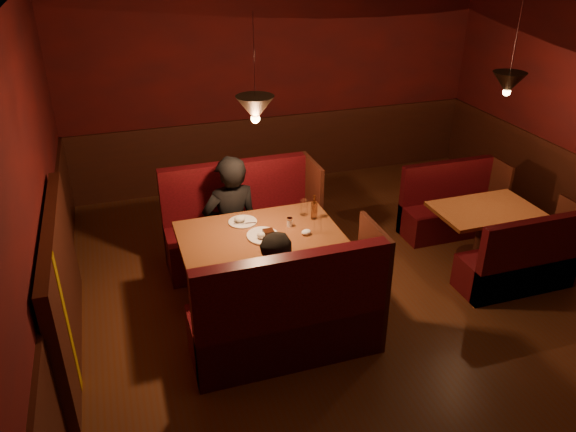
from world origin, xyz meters
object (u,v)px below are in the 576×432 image
object	(u,v)px
second_bench_far	(450,210)
diner_b	(281,274)
main_table	(260,248)
main_bench_near	(290,323)
diner_a	(230,202)
main_bench_far	(242,231)
second_table	(483,221)
second_bench_near	(521,266)

from	to	relation	value
second_bench_far	diner_b	bearing A→B (deg)	-152.73
diner_b	main_table	bearing A→B (deg)	107.23
main_bench_near	diner_a	xyz separation A→B (m)	(-0.16, 1.54, 0.50)
main_bench_far	second_table	size ratio (longest dim) A/B	1.49
second_table	main_bench_near	bearing A→B (deg)	-160.36
main_table	main_bench_near	size ratio (longest dim) A/B	0.91
second_bench_far	diner_b	size ratio (longest dim) A/B	0.86
second_table	diner_b	distance (m)	2.73
main_table	main_bench_near	bearing A→B (deg)	-88.78
second_bench_far	second_bench_near	size ratio (longest dim) A/B	1.00
main_table	main_bench_far	distance (m)	0.91
main_bench_far	diner_a	distance (m)	0.56
diner_a	main_bench_far	bearing A→B (deg)	-132.87
diner_b	main_bench_near	bearing A→B (deg)	-72.10
main_bench_near	diner_a	world-z (taller)	diner_a
main_bench_far	diner_a	bearing A→B (deg)	-127.03
second_table	second_bench_near	xyz separation A→B (m)	(0.03, -0.68, -0.19)
main_bench_near	second_table	distance (m)	2.78
second_bench_far	second_table	bearing A→B (deg)	-92.20
main_bench_far	main_table	bearing A→B (deg)	-91.22
main_bench_far	diner_b	distance (m)	1.55
main_bench_far	main_bench_near	bearing A→B (deg)	-90.00
second_bench_far	diner_a	distance (m)	2.87
diner_a	main_bench_near	bearing A→B (deg)	90.13
diner_a	second_bench_far	bearing A→B (deg)	175.72
main_bench_far	second_table	bearing A→B (deg)	-17.30
second_bench_near	second_table	bearing A→B (deg)	92.20
main_table	second_bench_far	world-z (taller)	main_table
main_bench_far	diner_b	bearing A→B (deg)	-90.28
second_bench_near	diner_a	xyz separation A→B (m)	(-2.81, 1.28, 0.58)
diner_b	second_bench_near	bearing A→B (deg)	16.40
diner_a	diner_b	size ratio (longest dim) A/B	1.19
main_bench_near	diner_b	xyz separation A→B (m)	(-0.01, 0.25, 0.36)
diner_a	diner_b	bearing A→B (deg)	90.93
diner_b	main_bench_far	bearing A→B (deg)	105.92
main_table	main_bench_near	world-z (taller)	main_bench_near
diner_b	second_table	bearing A→B (deg)	30.89
main_bench_near	second_bench_near	world-z (taller)	main_bench_near
second_bench_far	main_bench_near	bearing A→B (deg)	-148.62
second_bench_far	diner_b	world-z (taller)	diner_b
second_bench_far	main_table	bearing A→B (deg)	-164.54
main_table	second_bench_near	size ratio (longest dim) A/B	1.23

